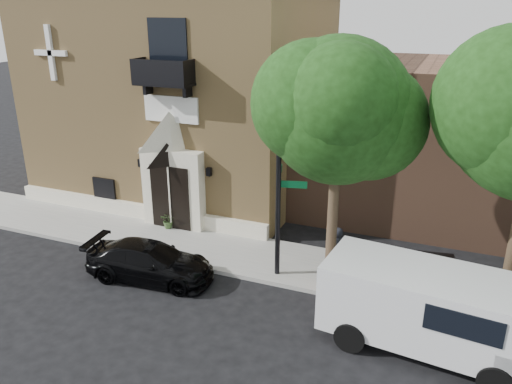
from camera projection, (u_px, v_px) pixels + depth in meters
ground at (161, 262)px, 17.80m from camera, size 120.00×120.00×0.00m
sidewalk at (205, 248)px, 18.73m from camera, size 42.00×3.00×0.15m
church at (190, 93)px, 24.12m from camera, size 12.20×11.01×9.30m
street_tree_left at (339, 110)px, 13.94m from camera, size 4.97×4.38×7.77m
black_sedan at (150, 262)px, 16.56m from camera, size 4.47×2.17×1.25m
cargo_van at (438, 310)px, 12.83m from camera, size 5.73×2.82×2.25m
street_sign at (279, 186)px, 15.72m from camera, size 1.11×0.97×6.19m
fire_hydrant at (330, 279)px, 15.64m from camera, size 0.48×0.39×0.85m
dumpster at (419, 278)px, 15.21m from camera, size 2.15×1.43×1.31m
planter at (169, 220)px, 20.09m from camera, size 0.62×0.54×0.67m
pedestrian_near at (336, 253)px, 16.23m from camera, size 0.78×0.76×1.81m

